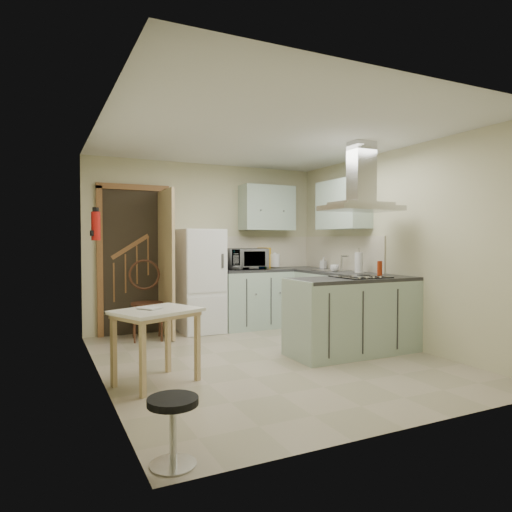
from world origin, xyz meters
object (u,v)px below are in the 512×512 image
fridge (201,281)px  stool (173,431)px  bentwood_chair (147,304)px  drop_leaf_table (156,347)px  extractor_hood (361,208)px  microwave (248,259)px  peninsula (354,315)px

fridge → stool: bearing=-111.2°
bentwood_chair → drop_leaf_table: bearing=-91.2°
extractor_hood → bentwood_chair: size_ratio=0.92×
stool → microwave: microwave is taller
extractor_hood → fridge: bearing=123.8°
peninsula → bentwood_chair: bearing=138.6°
fridge → stool: fridge is taller
fridge → microwave: bearing=-2.6°
bentwood_chair → microwave: 1.66m
microwave → drop_leaf_table: bearing=-122.9°
drop_leaf_table → microwave: size_ratio=1.31×
fridge → stool: (-1.43, -3.69, -0.54)m
drop_leaf_table → microwave: 2.90m
extractor_hood → bentwood_chair: bearing=139.9°
fridge → extractor_hood: bearing=-56.2°
bentwood_chair → fridge: bearing=21.0°
fridge → stool: size_ratio=3.65×
peninsula → extractor_hood: 1.27m
extractor_hood → drop_leaf_table: 2.83m
fridge → peninsula: 2.35m
peninsula → stool: 3.17m
extractor_hood → microwave: size_ratio=1.58×
stool → bentwood_chair: bearing=80.1°
extractor_hood → drop_leaf_table: size_ratio=1.21×
fridge → stool: 3.99m
bentwood_chair → stool: bearing=-91.3°
stool → microwave: bearing=59.4°
extractor_hood → drop_leaf_table: (-2.48, -0.13, -1.37)m
stool → microwave: size_ratio=0.72×
peninsula → stool: size_ratio=3.77×
bentwood_chair → stool: 3.58m
drop_leaf_table → stool: 1.61m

